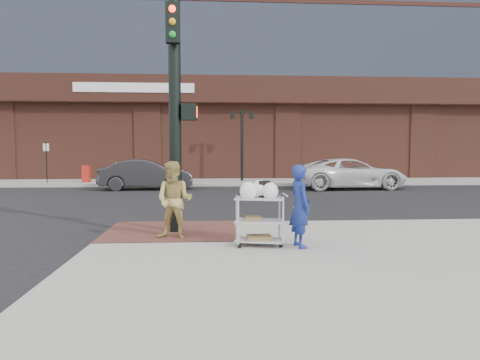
{
  "coord_description": "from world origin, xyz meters",
  "views": [
    {
      "loc": [
        0.27,
        -8.34,
        1.9
      ],
      "look_at": [
        0.88,
        0.88,
        1.25
      ],
      "focal_mm": 32.0,
      "sensor_mm": 36.0,
      "label": 1
    }
  ],
  "objects": [
    {
      "name": "ground",
      "position": [
        0.0,
        0.0,
        0.0
      ],
      "size": [
        220.0,
        220.0,
        0.0
      ],
      "primitive_type": "plane",
      "color": "black",
      "rests_on": "ground"
    },
    {
      "name": "sidewalk_far",
      "position": [
        12.5,
        32.0,
        0.07
      ],
      "size": [
        65.0,
        36.0,
        0.15
      ],
      "primitive_type": "cube",
      "color": "#999590",
      "rests_on": "ground"
    },
    {
      "name": "brick_curb_ramp",
      "position": [
        -0.6,
        0.9,
        0.16
      ],
      "size": [
        2.8,
        2.4,
        0.01
      ],
      "primitive_type": "cube",
      "color": "brown",
      "rests_on": "sidewalk_near"
    },
    {
      "name": "bank_building",
      "position": [
        5.0,
        31.0,
        14.15
      ],
      "size": [
        42.0,
        26.0,
        28.0
      ],
      "primitive_type": "cube",
      "color": "brown",
      "rests_on": "sidewalk_far"
    },
    {
      "name": "lamp_post",
      "position": [
        2.0,
        16.0,
        2.62
      ],
      "size": [
        1.32,
        0.22,
        4.0
      ],
      "color": "black",
      "rests_on": "sidewalk_far"
    },
    {
      "name": "parking_sign",
      "position": [
        -8.5,
        15.0,
        1.25
      ],
      "size": [
        0.05,
        0.05,
        2.2
      ],
      "primitive_type": "cylinder",
      "color": "black",
      "rests_on": "sidewalk_far"
    },
    {
      "name": "traffic_signal_pole",
      "position": [
        -0.48,
        0.77,
        2.83
      ],
      "size": [
        0.61,
        0.51,
        5.0
      ],
      "color": "black",
      "rests_on": "sidewalk_near"
    },
    {
      "name": "woman_blue",
      "position": [
        1.85,
        -0.81,
        0.89
      ],
      "size": [
        0.46,
        0.61,
        1.49
      ],
      "primitive_type": "imported",
      "rotation": [
        0.0,
        0.0,
        1.78
      ],
      "color": "navy",
      "rests_on": "sidewalk_near"
    },
    {
      "name": "pedestrian_tan",
      "position": [
        -0.46,
        0.05,
        0.92
      ],
      "size": [
        0.87,
        0.76,
        1.53
      ],
      "primitive_type": "imported",
      "rotation": [
        0.0,
        0.0,
        -0.28
      ],
      "color": "#A78F4F",
      "rests_on": "sidewalk_near"
    },
    {
      "name": "sedan_dark",
      "position": [
        -2.88,
        12.45,
        0.73
      ],
      "size": [
        4.51,
        1.84,
        1.46
      ],
      "primitive_type": "imported",
      "rotation": [
        0.0,
        0.0,
        1.64
      ],
      "color": "black",
      "rests_on": "ground"
    },
    {
      "name": "minivan_white",
      "position": [
        7.05,
        12.17,
        0.75
      ],
      "size": [
        5.52,
        2.78,
        1.5
      ],
      "primitive_type": "imported",
      "rotation": [
        0.0,
        0.0,
        1.63
      ],
      "color": "silver",
      "rests_on": "ground"
    },
    {
      "name": "utility_cart",
      "position": [
        1.13,
        -0.66,
        0.69
      ],
      "size": [
        0.95,
        0.66,
        1.19
      ],
      "color": "#AAABB0",
      "rests_on": "sidewalk_near"
    },
    {
      "name": "fire_hydrant",
      "position": [
        2.34,
        1.38,
        0.54
      ],
      "size": [
        0.36,
        0.25,
        0.77
      ],
      "color": "yellow",
      "rests_on": "sidewalk_near"
    },
    {
      "name": "newsbox_red",
      "position": [
        -6.55,
        15.38,
        0.61
      ],
      "size": [
        0.41,
        0.38,
        0.92
      ],
      "primitive_type": "cube",
      "rotation": [
        0.0,
        0.0,
        -0.07
      ],
      "color": "#AE1E13",
      "rests_on": "sidewalk_far"
    },
    {
      "name": "newsbox_yellow",
      "position": [
        -4.6,
        14.77,
        0.7
      ],
      "size": [
        0.56,
        0.53,
        1.1
      ],
      "primitive_type": "cube",
      "rotation": [
        0.0,
        0.0,
        0.29
      ],
      "color": "yellow",
      "rests_on": "sidewalk_far"
    },
    {
      "name": "newsbox_blue",
      "position": [
        -4.86,
        15.08,
        0.65
      ],
      "size": [
        0.42,
        0.38,
        1.0
      ],
      "primitive_type": "cube",
      "rotation": [
        0.0,
        0.0,
        0.01
      ],
      "color": "navy",
      "rests_on": "sidewalk_far"
    }
  ]
}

